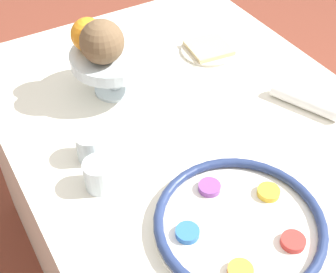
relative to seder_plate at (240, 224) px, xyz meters
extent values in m
cube|color=silver|center=(0.23, -0.10, -0.37)|extent=(1.33, 0.87, 0.70)
cylinder|color=silver|center=(0.00, 0.00, -0.01)|extent=(0.34, 0.34, 0.01)
torus|color=navy|center=(0.00, 0.00, 0.00)|extent=(0.34, 0.34, 0.02)
cylinder|color=#844299|center=(0.10, 0.00, 0.00)|extent=(0.05, 0.05, 0.01)
cylinder|color=#2D6BB7|center=(0.03, 0.10, 0.00)|extent=(0.05, 0.05, 0.01)
cylinder|color=orange|center=(-0.08, 0.06, 0.00)|extent=(0.05, 0.05, 0.01)
cylinder|color=red|center=(-0.08, -0.06, 0.00)|extent=(0.05, 0.05, 0.01)
cylinder|color=gold|center=(0.03, -0.10, 0.00)|extent=(0.05, 0.05, 0.01)
cylinder|color=silver|center=(0.52, 0.02, -0.01)|extent=(0.11, 0.11, 0.01)
cylinder|color=silver|center=(0.52, 0.02, 0.03)|extent=(0.03, 0.03, 0.08)
cylinder|color=silver|center=(0.52, 0.02, 0.09)|extent=(0.21, 0.21, 0.03)
sphere|color=orange|center=(0.56, 0.06, 0.14)|extent=(0.08, 0.08, 0.08)
sphere|color=brown|center=(0.50, 0.05, 0.16)|extent=(0.11, 0.11, 0.11)
cylinder|color=beige|center=(0.55, -0.30, -0.01)|extent=(0.16, 0.16, 0.01)
cube|color=#D1B784|center=(0.55, -0.30, 0.00)|extent=(0.13, 0.13, 0.01)
cylinder|color=white|center=(0.21, -0.36, 0.00)|extent=(0.18, 0.11, 0.04)
cylinder|color=silver|center=(0.32, 0.17, 0.02)|extent=(0.07, 0.07, 0.07)
cylinder|color=silver|center=(0.24, 0.19, 0.02)|extent=(0.07, 0.07, 0.07)
cube|color=silver|center=(0.24, -0.40, -0.01)|extent=(0.16, 0.05, 0.01)
camera|label=1|loc=(-0.40, 0.39, 0.75)|focal=50.00mm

